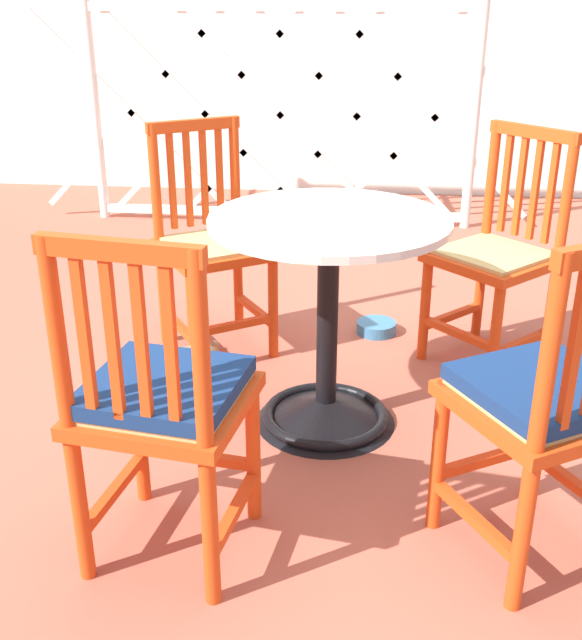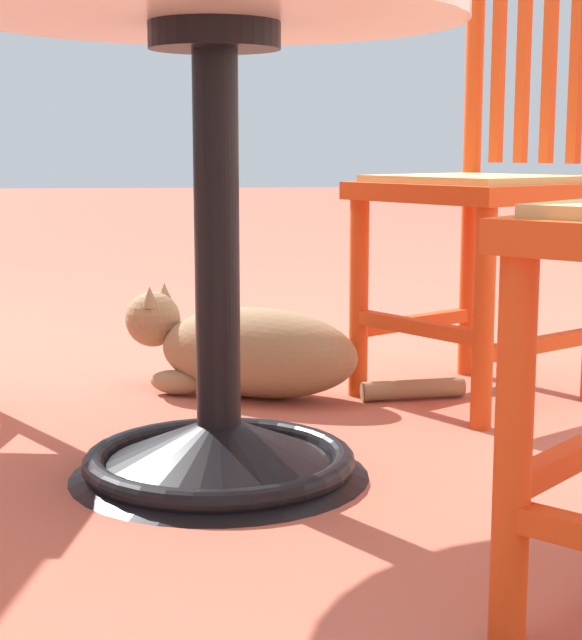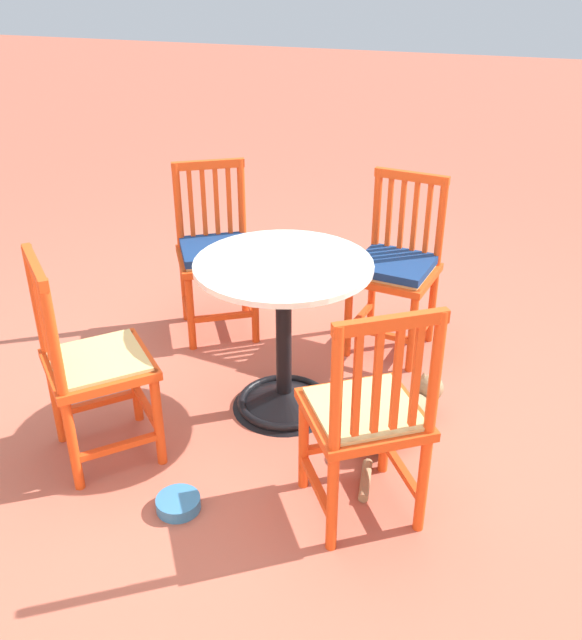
% 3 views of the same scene
% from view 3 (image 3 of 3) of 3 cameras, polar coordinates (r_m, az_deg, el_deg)
% --- Properties ---
extents(ground_plane, '(24.00, 24.00, 0.00)m').
position_cam_3_polar(ground_plane, '(3.27, 0.49, -7.54)').
color(ground_plane, '#AD5642').
extents(cafe_table, '(0.76, 0.76, 0.73)m').
position_cam_3_polar(cafe_table, '(3.16, -0.58, -2.73)').
color(cafe_table, black).
rests_on(cafe_table, ground_plane).
extents(orange_chair_facing_out, '(0.55, 0.55, 0.91)m').
position_cam_3_polar(orange_chair_facing_out, '(3.78, -6.07, 5.30)').
color(orange_chair_facing_out, '#D64214').
rests_on(orange_chair_facing_out, ground_plane).
extents(orange_chair_tucked_in, '(0.57, 0.57, 0.91)m').
position_cam_3_polar(orange_chair_tucked_in, '(2.91, -15.80, -3.57)').
color(orange_chair_tucked_in, '#D64214').
rests_on(orange_chair_tucked_in, ground_plane).
extents(orange_chair_at_corner, '(0.55, 0.55, 0.91)m').
position_cam_3_polar(orange_chair_at_corner, '(2.52, 6.13, -7.88)').
color(orange_chair_at_corner, '#D64214').
rests_on(orange_chair_at_corner, ground_plane).
extents(orange_chair_by_planter, '(0.46, 0.46, 0.91)m').
position_cam_3_polar(orange_chair_by_planter, '(3.62, 8.42, 4.06)').
color(orange_chair_by_planter, '#D64214').
rests_on(orange_chair_by_planter, ground_plane).
extents(tabby_cat, '(0.38, 0.72, 0.23)m').
position_cam_3_polar(tabby_cat, '(3.12, 8.82, -7.81)').
color(tabby_cat, '#8E704C').
rests_on(tabby_cat, ground_plane).
extents(pet_water_bowl, '(0.17, 0.17, 0.05)m').
position_cam_3_polar(pet_water_bowl, '(2.81, -9.08, -14.41)').
color(pet_water_bowl, teal).
rests_on(pet_water_bowl, ground_plane).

